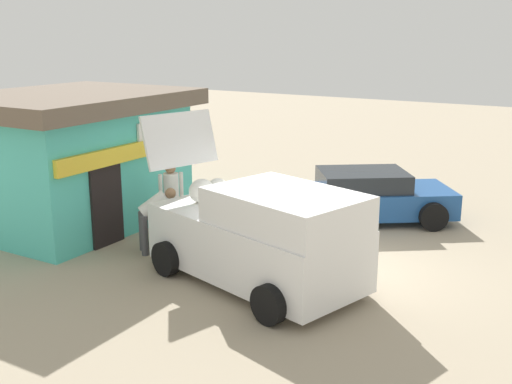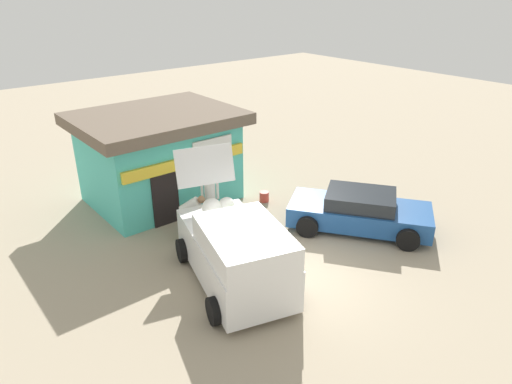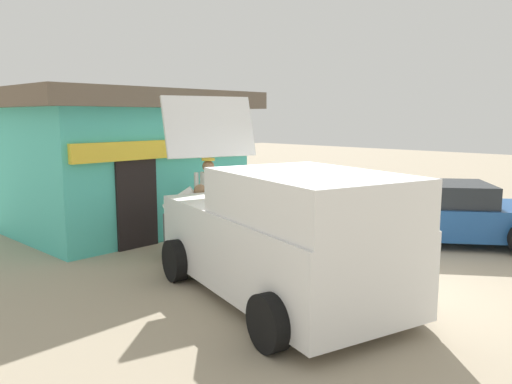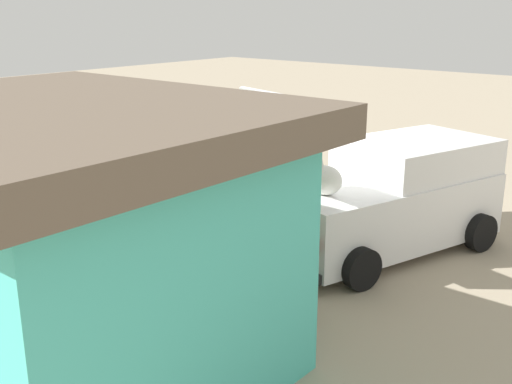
{
  "view_description": "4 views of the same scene",
  "coord_description": "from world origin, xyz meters",
  "px_view_note": "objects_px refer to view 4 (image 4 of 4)",
  "views": [
    {
      "loc": [
        -10.67,
        -4.87,
        4.55
      ],
      "look_at": [
        1.01,
        2.07,
        1.03
      ],
      "focal_mm": 44.06,
      "sensor_mm": 36.0,
      "label": 1
    },
    {
      "loc": [
        -7.28,
        -7.5,
        7.13
      ],
      "look_at": [
        0.83,
        2.44,
        1.29
      ],
      "focal_mm": 32.57,
      "sensor_mm": 36.0,
      "label": 2
    },
    {
      "loc": [
        -6.62,
        -3.9,
        2.59
      ],
      "look_at": [
        -0.22,
        2.17,
        1.26
      ],
      "focal_mm": 35.4,
      "sensor_mm": 36.0,
      "label": 3
    },
    {
      "loc": [
        -6.22,
        9.96,
        4.12
      ],
      "look_at": [
        0.63,
        1.79,
        0.93
      ],
      "focal_mm": 43.61,
      "sensor_mm": 36.0,
      "label": 4
    }
  ],
  "objects_px": {
    "vendor_standing": "(214,221)",
    "unloaded_banana_pile": "(249,276)",
    "delivery_van": "(389,197)",
    "customer_bending": "(270,241)",
    "parked_sedan": "(200,170)",
    "storefront_bar": "(63,236)",
    "paint_bucket": "(106,240)"
  },
  "relations": [
    {
      "from": "storefront_bar",
      "to": "unloaded_banana_pile",
      "type": "distance_m",
      "value": 3.28
    },
    {
      "from": "storefront_bar",
      "to": "delivery_van",
      "type": "xyz_separation_m",
      "value": [
        -1.05,
        -5.75,
        -0.68
      ]
    },
    {
      "from": "delivery_van",
      "to": "customer_bending",
      "type": "relative_size",
      "value": 3.52
    },
    {
      "from": "vendor_standing",
      "to": "delivery_van",
      "type": "bearing_deg",
      "value": -112.99
    },
    {
      "from": "delivery_van",
      "to": "vendor_standing",
      "type": "relative_size",
      "value": 2.69
    },
    {
      "from": "storefront_bar",
      "to": "customer_bending",
      "type": "height_order",
      "value": "storefront_bar"
    },
    {
      "from": "storefront_bar",
      "to": "parked_sedan",
      "type": "distance_m",
      "value": 7.0
    },
    {
      "from": "unloaded_banana_pile",
      "to": "storefront_bar",
      "type": "bearing_deg",
      "value": 85.36
    },
    {
      "from": "customer_bending",
      "to": "unloaded_banana_pile",
      "type": "xyz_separation_m",
      "value": [
        0.41,
        0.0,
        -0.67
      ]
    },
    {
      "from": "storefront_bar",
      "to": "vendor_standing",
      "type": "height_order",
      "value": "storefront_bar"
    },
    {
      "from": "delivery_van",
      "to": "customer_bending",
      "type": "height_order",
      "value": "delivery_van"
    },
    {
      "from": "delivery_van",
      "to": "parked_sedan",
      "type": "xyz_separation_m",
      "value": [
        4.73,
        -0.11,
        -0.35
      ]
    },
    {
      "from": "storefront_bar",
      "to": "customer_bending",
      "type": "relative_size",
      "value": 3.87
    },
    {
      "from": "customer_bending",
      "to": "unloaded_banana_pile",
      "type": "distance_m",
      "value": 0.79
    },
    {
      "from": "storefront_bar",
      "to": "parked_sedan",
      "type": "height_order",
      "value": "storefront_bar"
    },
    {
      "from": "parked_sedan",
      "to": "customer_bending",
      "type": "xyz_separation_m",
      "value": [
        -4.34,
        2.92,
        0.25
      ]
    },
    {
      "from": "vendor_standing",
      "to": "customer_bending",
      "type": "xyz_separation_m",
      "value": [
        -0.9,
        -0.23,
        -0.17
      ]
    },
    {
      "from": "vendor_standing",
      "to": "unloaded_banana_pile",
      "type": "distance_m",
      "value": 1.0
    },
    {
      "from": "parked_sedan",
      "to": "vendor_standing",
      "type": "height_order",
      "value": "vendor_standing"
    },
    {
      "from": "storefront_bar",
      "to": "unloaded_banana_pile",
      "type": "bearing_deg",
      "value": -94.64
    },
    {
      "from": "delivery_van",
      "to": "parked_sedan",
      "type": "height_order",
      "value": "delivery_van"
    },
    {
      "from": "vendor_standing",
      "to": "parked_sedan",
      "type": "bearing_deg",
      "value": -42.45
    },
    {
      "from": "vendor_standing",
      "to": "unloaded_banana_pile",
      "type": "height_order",
      "value": "vendor_standing"
    },
    {
      "from": "storefront_bar",
      "to": "delivery_van",
      "type": "height_order",
      "value": "storefront_bar"
    },
    {
      "from": "delivery_van",
      "to": "customer_bending",
      "type": "bearing_deg",
      "value": 82.05
    },
    {
      "from": "unloaded_banana_pile",
      "to": "delivery_van",
      "type": "bearing_deg",
      "value": -106.01
    },
    {
      "from": "customer_bending",
      "to": "unloaded_banana_pile",
      "type": "height_order",
      "value": "customer_bending"
    },
    {
      "from": "vendor_standing",
      "to": "customer_bending",
      "type": "relative_size",
      "value": 1.31
    },
    {
      "from": "parked_sedan",
      "to": "vendor_standing",
      "type": "xyz_separation_m",
      "value": [
        -3.45,
        3.15,
        0.43
      ]
    },
    {
      "from": "parked_sedan",
      "to": "unloaded_banana_pile",
      "type": "bearing_deg",
      "value": 143.34
    },
    {
      "from": "customer_bending",
      "to": "paint_bucket",
      "type": "height_order",
      "value": "customer_bending"
    },
    {
      "from": "parked_sedan",
      "to": "vendor_standing",
      "type": "bearing_deg",
      "value": 137.55
    }
  ]
}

